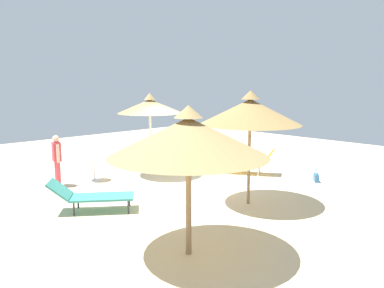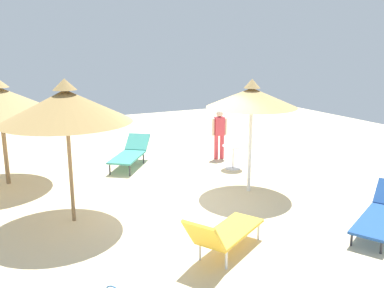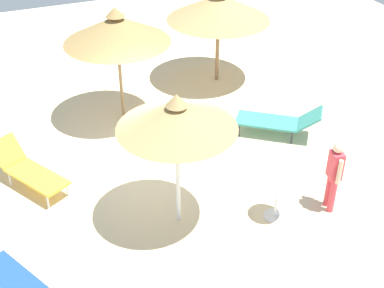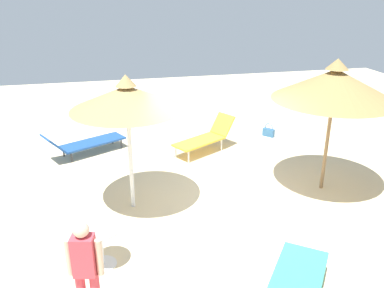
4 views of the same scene
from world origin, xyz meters
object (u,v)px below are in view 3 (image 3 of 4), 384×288
Objects in this scene: parasol_umbrella_front at (219,7)px; person_standing_far_left at (334,172)px; parasol_umbrella_back at (116,29)px; lounge_chair_edge at (28,169)px; lounge_chair_near_left at (279,121)px; parasol_umbrella_near_right at (177,117)px; side_table_round at (277,197)px.

person_standing_far_left is at bearing -3.56° from parasol_umbrella_front.
person_standing_far_left is at bearing 28.65° from parasol_umbrella_back.
lounge_chair_edge is at bearing -119.44° from person_standing_far_left.
person_standing_far_left reaches higher than lounge_chair_near_left.
parasol_umbrella_front is at bearing 148.19° from parasol_umbrella_near_right.
parasol_umbrella_back is 3.32m from parasol_umbrella_front.
side_table_round is (0.65, 1.77, -1.84)m from parasol_umbrella_near_right.
parasol_umbrella_near_right is (4.21, -0.13, -0.06)m from parasol_umbrella_back.
parasol_umbrella_front is at bearing 165.78° from side_table_round.
parasol_umbrella_back is at bearing -151.35° from person_standing_far_left.
parasol_umbrella_front is at bearing 118.05° from lounge_chair_edge.
parasol_umbrella_front is 6.33m from side_table_round.
side_table_round is at bearing 18.59° from parasol_umbrella_back.
parasol_umbrella_back is 4.21m from parasol_umbrella_near_right.
lounge_chair_near_left is at bearing 87.26° from lounge_chair_edge.
person_standing_far_left is 1.20m from side_table_round.
lounge_chair_edge is at bearing -52.61° from parasol_umbrella_back.
parasol_umbrella_near_right is at bearing -60.21° from lounge_chair_near_left.
parasol_umbrella_near_right is at bearing -106.07° from person_standing_far_left.
parasol_umbrella_back is at bearing 127.39° from lounge_chair_edge.
lounge_chair_near_left is 1.30× the size of person_standing_far_left.
parasol_umbrella_near_right is at bearing -110.16° from side_table_round.
lounge_chair_near_left is at bearing 119.79° from parasol_umbrella_near_right.
lounge_chair_near_left is at bearing 1.54° from parasol_umbrella_front.
person_standing_far_left is at bearing 73.93° from parasol_umbrella_near_right.
parasol_umbrella_near_right is 1.46× the size of lounge_chair_edge.
side_table_round is at bearing -99.28° from person_standing_far_left.
lounge_chair_near_left is (3.35, 0.09, -1.75)m from parasol_umbrella_front.
lounge_chair_edge is at bearing -123.82° from side_table_round.
side_table_round is at bearing -31.72° from lounge_chair_near_left.
parasol_umbrella_front is at bearing 176.44° from person_standing_far_left.
parasol_umbrella_back is 1.02× the size of parasol_umbrella_front.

